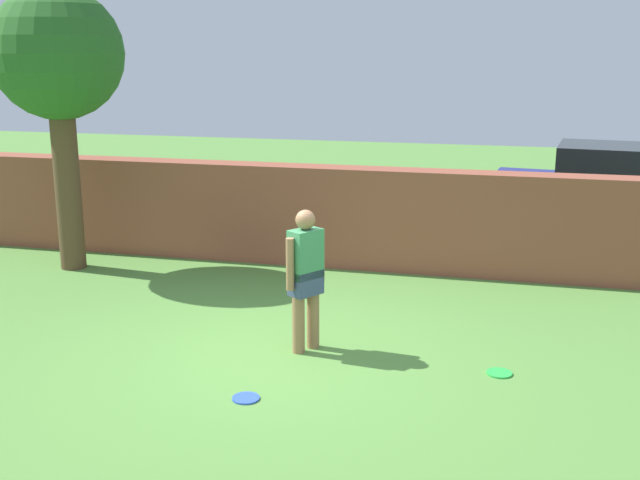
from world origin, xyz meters
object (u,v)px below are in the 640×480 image
person (306,274)px  tree (58,60)px  car (617,195)px  frisbee_blue (246,398)px  frisbee_green (499,373)px

person → tree: bearing=94.9°
person → car: bearing=0.2°
person → car: car is taller
tree → car: bearing=23.6°
tree → frisbee_blue: bearing=-42.0°
car → frisbee_green: (-1.75, -6.14, -0.85)m
person → frisbee_green: bearing=-60.7°
tree → frisbee_blue: size_ratio=15.61×
frisbee_blue → tree: bearing=138.0°
person → car: size_ratio=0.37×
frisbee_green → person: bearing=176.0°
frisbee_blue → person: bearing=80.4°
car → frisbee_green: bearing=80.6°
frisbee_blue → frisbee_green: bearing=27.2°
person → frisbee_blue: 1.65m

